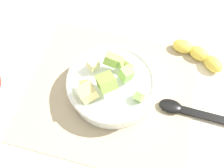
# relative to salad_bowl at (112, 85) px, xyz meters

# --- Properties ---
(ground_plane) EXTENTS (2.40, 2.40, 0.00)m
(ground_plane) POSITION_rel_salad_bowl_xyz_m (0.00, -0.00, -0.04)
(ground_plane) COLOR silver
(placemat) EXTENTS (0.41, 0.37, 0.01)m
(placemat) POSITION_rel_salad_bowl_xyz_m (0.00, -0.00, -0.04)
(placemat) COLOR tan
(placemat) RESTS_ON ground_plane
(salad_bowl) EXTENTS (0.22, 0.22, 0.11)m
(salad_bowl) POSITION_rel_salad_bowl_xyz_m (0.00, 0.00, 0.00)
(salad_bowl) COLOR white
(salad_bowl) RESTS_ON placemat
(serving_spoon) EXTENTS (0.21, 0.04, 0.01)m
(serving_spoon) POSITION_rel_salad_bowl_xyz_m (-0.19, 0.00, -0.03)
(serving_spoon) COLOR black
(serving_spoon) RESTS_ON placemat
(banana_whole) EXTENTS (0.15, 0.09, 0.04)m
(banana_whole) POSITION_rel_salad_bowl_xyz_m (-0.20, -0.16, -0.02)
(banana_whole) COLOR yellow
(banana_whole) RESTS_ON ground_plane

